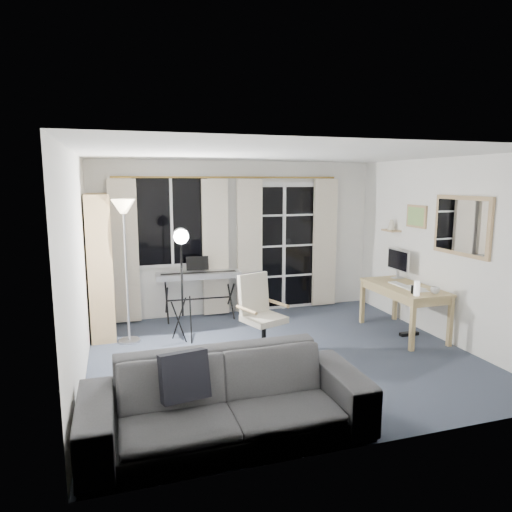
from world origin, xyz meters
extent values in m
cube|color=#313948|center=(0.00, 0.00, -0.01)|extent=(4.50, 4.00, 0.02)
cube|color=white|center=(-1.05, 1.98, 1.50)|extent=(1.20, 0.06, 1.40)
cube|color=black|center=(-1.05, 1.95, 1.50)|extent=(1.10, 0.02, 1.30)
cube|color=white|center=(-1.05, 1.94, 1.50)|extent=(0.04, 0.03, 1.30)
cube|color=white|center=(0.75, 1.98, 1.02)|extent=(1.32, 0.06, 2.11)
cube|color=black|center=(0.45, 1.95, 1.02)|extent=(0.55, 0.02, 1.95)
cube|color=black|center=(1.05, 1.95, 1.02)|extent=(0.55, 0.02, 1.95)
cube|color=white|center=(0.75, 1.94, 1.02)|extent=(0.05, 0.04, 2.05)
cube|color=white|center=(0.75, 1.94, 0.55)|extent=(1.15, 0.03, 0.03)
cube|color=white|center=(0.75, 1.94, 1.05)|extent=(1.15, 0.03, 0.03)
cube|color=white|center=(0.75, 1.94, 1.55)|extent=(1.15, 0.03, 0.03)
cylinder|color=gold|center=(-0.15, 1.90, 2.15)|extent=(3.50, 0.03, 0.03)
cube|color=beige|center=(-1.75, 1.88, 1.08)|extent=(0.40, 0.07, 2.10)
cube|color=beige|center=(-0.40, 1.88, 1.08)|extent=(0.40, 0.07, 2.10)
cube|color=beige|center=(0.15, 1.88, 1.08)|extent=(0.40, 0.07, 2.10)
cube|color=beige|center=(1.45, 1.88, 1.08)|extent=(0.40, 0.07, 2.10)
cube|color=tan|center=(-2.07, 1.06, 0.97)|extent=(0.31, 0.04, 1.93)
cube|color=tan|center=(-2.11, 1.93, 0.97)|extent=(0.31, 0.04, 1.93)
cube|color=tan|center=(-2.23, 1.49, 0.97)|extent=(0.07, 0.87, 1.93)
cube|color=tan|center=(-2.09, 1.49, 0.03)|extent=(0.35, 0.88, 0.02)
cube|color=tan|center=(-2.09, 1.49, 0.39)|extent=(0.35, 0.88, 0.02)
cube|color=tan|center=(-2.09, 1.49, 0.75)|extent=(0.35, 0.88, 0.02)
cube|color=tan|center=(-2.09, 1.49, 1.12)|extent=(0.35, 0.88, 0.02)
cube|color=tan|center=(-2.09, 1.49, 1.49)|extent=(0.35, 0.88, 0.02)
cube|color=tan|center=(-2.09, 1.49, 1.90)|extent=(0.35, 0.88, 0.02)
cube|color=silver|center=(-2.05, 1.14, 0.52)|extent=(0.22, 0.07, 0.25)
cube|color=#9E7441|center=(-2.06, 1.23, 0.50)|extent=(0.22, 0.05, 0.20)
cube|color=#323232|center=(-2.06, 1.31, 0.51)|extent=(0.22, 0.05, 0.22)
cube|color=#9E7441|center=(-2.07, 1.38, 0.54)|extent=(0.22, 0.04, 0.29)
cube|color=silver|center=(-2.07, 1.46, 0.51)|extent=(0.22, 0.06, 0.22)
cube|color=#BD4A36|center=(-2.07, 1.55, 0.52)|extent=(0.22, 0.05, 0.23)
cube|color=#3B67B1|center=(-2.08, 1.62, 0.52)|extent=(0.22, 0.06, 0.24)
cube|color=#9E7441|center=(-2.08, 1.71, 0.51)|extent=(0.22, 0.04, 0.22)
cube|color=#BD4A36|center=(-2.08, 1.77, 0.51)|extent=(0.22, 0.06, 0.23)
cube|color=#323232|center=(-2.09, 1.86, 0.53)|extent=(0.22, 0.04, 0.25)
cube|color=#3B67B1|center=(-2.05, 1.14, 0.90)|extent=(0.22, 0.04, 0.26)
cube|color=#323232|center=(-2.06, 1.21, 0.89)|extent=(0.22, 0.07, 0.26)
cube|color=#323232|center=(-2.06, 1.30, 0.88)|extent=(0.22, 0.05, 0.22)
cube|color=#3B67B1|center=(-2.07, 1.37, 0.87)|extent=(0.22, 0.04, 0.21)
cube|color=#3B67B1|center=(-2.07, 1.44, 0.88)|extent=(0.22, 0.04, 0.23)
cube|color=#323232|center=(-2.07, 1.52, 0.90)|extent=(0.22, 0.04, 0.26)
cube|color=#323232|center=(-2.08, 1.59, 0.87)|extent=(0.22, 0.05, 0.21)
cube|color=#B5C449|center=(-2.08, 1.67, 0.88)|extent=(0.22, 0.05, 0.22)
cube|color=#9E7441|center=(-2.08, 1.75, 0.88)|extent=(0.22, 0.04, 0.24)
cube|color=#323232|center=(-2.09, 1.81, 0.88)|extent=(0.22, 0.04, 0.22)
cube|color=#BD4A36|center=(-2.05, 1.14, 1.27)|extent=(0.22, 0.05, 0.27)
cube|color=#323232|center=(-2.06, 1.21, 1.24)|extent=(0.22, 0.04, 0.21)
cube|color=silver|center=(-2.06, 1.28, 1.28)|extent=(0.22, 0.04, 0.29)
cube|color=silver|center=(-2.06, 1.35, 1.26)|extent=(0.22, 0.04, 0.26)
cube|color=#9E7441|center=(-2.07, 1.42, 1.24)|extent=(0.22, 0.04, 0.21)
cube|color=#3B67B1|center=(-2.07, 1.49, 1.24)|extent=(0.22, 0.05, 0.22)
cylinder|color=#B2B2B7|center=(-1.75, 1.05, 0.01)|extent=(0.35, 0.35, 0.03)
cylinder|color=#B2B2B7|center=(-1.75, 1.05, 0.89)|extent=(0.04, 0.04, 1.73)
cone|color=#FFE5B2|center=(-1.75, 1.05, 1.78)|extent=(0.38, 0.38, 0.18)
cylinder|color=black|center=(-1.18, 1.72, 0.34)|extent=(0.05, 0.60, 0.55)
cylinder|color=black|center=(-1.18, 1.72, 0.34)|extent=(0.05, 0.60, 0.55)
cylinder|color=black|center=(-0.22, 1.68, 0.34)|extent=(0.05, 0.60, 0.55)
cylinder|color=black|center=(-0.22, 1.68, 0.34)|extent=(0.05, 0.60, 0.55)
cylinder|color=black|center=(-0.70, 1.70, 0.34)|extent=(0.96, 0.07, 0.02)
cube|color=silver|center=(-0.70, 1.70, 0.70)|extent=(1.26, 0.38, 0.09)
cube|color=white|center=(-0.71, 1.62, 0.74)|extent=(1.16, 0.19, 0.01)
cube|color=black|center=(-0.71, 1.66, 0.75)|extent=(1.12, 0.13, 0.01)
cube|color=black|center=(-0.70, 1.80, 0.87)|extent=(0.34, 0.09, 0.21)
cylinder|color=black|center=(-0.97, 0.84, 0.28)|extent=(0.04, 0.24, 0.62)
cylinder|color=black|center=(-1.11, 0.94, 0.28)|extent=(0.20, 0.15, 0.62)
cylinder|color=black|center=(-1.13, 0.77, 0.28)|extent=(0.22, 0.11, 0.62)
cylinder|color=black|center=(-1.07, 0.85, 0.88)|extent=(0.03, 0.03, 1.07)
cylinder|color=silver|center=(-1.07, 0.81, 1.41)|extent=(0.21, 0.13, 0.20)
cylinder|color=white|center=(-1.08, 0.74, 1.41)|extent=(0.18, 0.04, 0.18)
cube|color=black|center=(-0.02, 0.11, 0.04)|extent=(0.30, 0.15, 0.04)
cylinder|color=black|center=(0.05, 0.14, 0.02)|extent=(0.06, 0.06, 0.05)
cube|color=black|center=(-0.22, 0.25, 0.04)|extent=(0.06, 0.30, 0.04)
cylinder|color=black|center=(-0.23, 0.32, 0.02)|extent=(0.06, 0.06, 0.05)
cube|color=black|center=(-0.41, 0.10, 0.04)|extent=(0.30, 0.13, 0.04)
cylinder|color=black|center=(-0.49, 0.12, 0.02)|extent=(0.06, 0.06, 0.05)
cube|color=black|center=(-0.33, -0.13, 0.04)|extent=(0.21, 0.27, 0.04)
cylinder|color=black|center=(-0.37, -0.19, 0.02)|extent=(0.06, 0.06, 0.05)
cube|color=black|center=(-0.09, -0.12, 0.04)|extent=(0.22, 0.26, 0.04)
cylinder|color=black|center=(-0.04, -0.18, 0.02)|extent=(0.06, 0.06, 0.05)
cylinder|color=black|center=(-0.22, 0.04, 0.26)|extent=(0.07, 0.07, 0.37)
cube|color=beige|center=(-0.22, 0.04, 0.47)|extent=(0.55, 0.55, 0.07)
cube|color=beige|center=(-0.29, 0.24, 0.75)|extent=(0.43, 0.25, 0.49)
cube|color=black|center=(-0.30, 0.27, 0.77)|extent=(0.40, 0.22, 0.45)
cylinder|color=tan|center=(-0.45, -0.02, 0.62)|extent=(0.17, 0.37, 0.04)
cylinder|color=tan|center=(0.00, 0.14, 0.62)|extent=(0.17, 0.37, 0.04)
cube|color=tan|center=(1.88, 0.26, 0.66)|extent=(0.64, 1.27, 0.04)
cube|color=tan|center=(1.88, 0.26, 0.60)|extent=(0.60, 1.24, 0.09)
cube|color=tan|center=(1.60, -0.34, 0.32)|extent=(0.05, 0.05, 0.65)
cube|color=tan|center=(2.16, -0.34, 0.32)|extent=(0.05, 0.05, 0.65)
cube|color=tan|center=(1.60, 0.86, 0.32)|extent=(0.05, 0.05, 0.65)
cube|color=tan|center=(2.16, 0.86, 0.32)|extent=(0.05, 0.05, 0.65)
cube|color=silver|center=(2.08, 0.71, 0.69)|extent=(0.16, 0.11, 0.01)
cube|color=silver|center=(2.08, 0.71, 0.81)|extent=(0.04, 0.03, 0.20)
cube|color=silver|center=(2.08, 0.71, 0.95)|extent=(0.03, 0.49, 0.31)
cube|color=black|center=(2.06, 0.71, 0.95)|extent=(0.01, 0.45, 0.27)
cube|color=white|center=(1.83, 0.30, 0.69)|extent=(0.13, 0.38, 0.02)
cube|color=white|center=(1.79, 0.02, 0.69)|extent=(0.05, 0.09, 0.02)
cube|color=white|center=(1.93, 0.11, 0.68)|extent=(0.24, 0.30, 0.01)
cube|color=white|center=(1.90, -0.07, 0.68)|extent=(0.20, 0.15, 0.00)
cube|color=black|center=(1.72, -0.16, 0.74)|extent=(0.05, 0.04, 0.11)
cylinder|color=white|center=(1.70, -0.25, 0.77)|extent=(0.07, 0.07, 0.18)
cube|color=black|center=(1.93, 0.16, 0.02)|extent=(0.27, 0.07, 0.05)
imported|color=silver|center=(1.98, -0.24, 0.74)|extent=(0.11, 0.09, 0.11)
cube|color=tan|center=(2.23, -0.35, 1.55)|extent=(0.04, 0.94, 0.74)
cube|color=white|center=(2.21, -0.35, 1.55)|extent=(0.01, 0.84, 0.64)
cube|color=tan|center=(2.23, 0.55, 1.60)|extent=(0.03, 0.42, 0.32)
cube|color=#489070|center=(2.21, 0.55, 1.60)|extent=(0.00, 0.36, 0.26)
cube|color=tan|center=(2.16, 1.05, 1.35)|extent=(0.16, 0.30, 0.02)
cone|color=beige|center=(2.16, 1.05, 1.44)|extent=(0.12, 0.12, 0.15)
imported|color=#313134|center=(-1.05, -1.55, 0.45)|extent=(2.33, 0.68, 0.91)
cube|color=black|center=(-1.39, -1.44, 0.54)|extent=(0.42, 0.28, 0.41)
camera|label=1|loc=(-1.87, -4.94, 2.10)|focal=32.00mm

